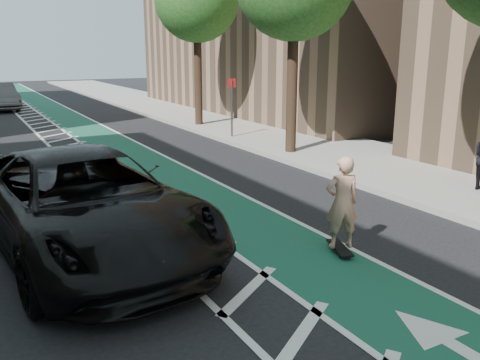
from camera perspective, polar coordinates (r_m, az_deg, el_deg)
ground at (r=7.42m, az=-9.48°, el=-14.66°), size 120.00×120.00×0.00m
bike_lane at (r=17.31m, az=-11.31°, el=2.20°), size 2.00×90.00×0.01m
buffer_strip at (r=16.94m, az=-16.14°, el=1.63°), size 1.40×90.00×0.01m
sidewalk_right at (r=20.18m, az=6.56°, el=4.30°), size 5.00×90.00×0.15m
curb_right at (r=18.88m, az=0.47°, el=3.71°), size 0.12×90.00×0.16m
tree_r_d at (r=24.40m, az=-5.00°, el=19.50°), size 4.20×4.20×7.90m
sign_post at (r=20.69m, az=-0.93°, el=8.21°), size 0.35×0.08×2.47m
skateboard at (r=9.48m, az=11.12°, el=-7.49°), size 0.51×0.87×0.11m
skateboarder at (r=9.19m, az=11.38°, el=-2.48°), size 0.71×0.59×1.69m
suv_near at (r=9.50m, az=-17.09°, el=-2.52°), size 3.78×6.91×1.84m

